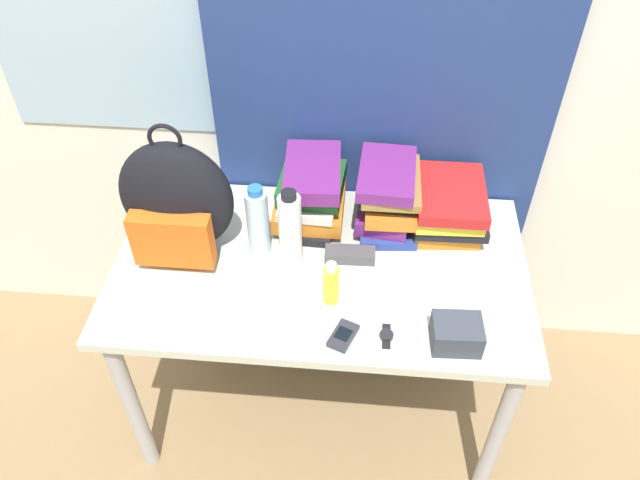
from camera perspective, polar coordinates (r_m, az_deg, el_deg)
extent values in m
cube|color=silver|center=(1.91, 1.23, 18.60)|extent=(6.00, 0.05, 2.50)
cube|color=#9EBCD1|center=(1.96, -14.27, 19.58)|extent=(1.10, 0.01, 0.80)
cube|color=navy|center=(1.86, 6.07, 17.62)|extent=(1.05, 0.04, 2.50)
cube|color=beige|center=(1.87, 0.00, -2.55)|extent=(1.23, 0.71, 0.03)
cylinder|color=#B2B2B7|center=(2.09, -16.79, -14.24)|extent=(0.05, 0.05, 0.69)
cylinder|color=#B2B2B7|center=(2.03, 15.91, -16.71)|extent=(0.05, 0.05, 0.69)
cylinder|color=#B2B2B7|center=(2.43, -12.67, -2.50)|extent=(0.05, 0.05, 0.69)
cylinder|color=#B2B2B7|center=(2.38, 14.30, -4.21)|extent=(0.05, 0.05, 0.69)
ellipsoid|color=black|center=(1.84, -12.96, 3.79)|extent=(0.33, 0.16, 0.37)
cube|color=#E05B19|center=(1.82, -13.36, 0.01)|extent=(0.23, 0.06, 0.17)
torus|color=black|center=(1.73, -14.01, 8.95)|extent=(0.09, 0.01, 0.09)
cube|color=black|center=(2.00, -0.88, 2.17)|extent=(0.17, 0.26, 0.03)
cube|color=orange|center=(1.98, -0.93, 3.24)|extent=(0.22, 0.24, 0.06)
cube|color=silver|center=(1.95, -0.96, 4.25)|extent=(0.18, 0.26, 0.03)
cube|color=#1E5623|center=(1.93, -0.76, 5.19)|extent=(0.20, 0.22, 0.05)
cube|color=#6B2370|center=(1.89, -0.69, 6.24)|extent=(0.18, 0.28, 0.05)
cube|color=navy|center=(2.00, 6.05, 1.93)|extent=(0.19, 0.28, 0.03)
cube|color=#6B2370|center=(1.97, 5.87, 2.71)|extent=(0.18, 0.23, 0.05)
cube|color=orange|center=(1.94, 6.43, 3.65)|extent=(0.16, 0.24, 0.04)
cube|color=black|center=(1.92, 6.21, 4.77)|extent=(0.17, 0.22, 0.03)
cube|color=olive|center=(1.90, 6.55, 5.35)|extent=(0.17, 0.26, 0.03)
cube|color=#6B2370|center=(1.88, 6.15, 6.05)|extent=(0.18, 0.26, 0.04)
cube|color=orange|center=(2.01, 11.20, 1.72)|extent=(0.21, 0.23, 0.05)
cube|color=black|center=(1.98, 11.75, 2.41)|extent=(0.22, 0.23, 0.03)
cube|color=yellow|center=(1.95, 11.53, 3.37)|extent=(0.21, 0.26, 0.04)
cube|color=red|center=(1.93, 11.92, 4.17)|extent=(0.21, 0.28, 0.04)
cylinder|color=silver|center=(1.84, -5.69, 1.60)|extent=(0.07, 0.07, 0.22)
cylinder|color=#286BB7|center=(1.77, -5.96, 4.49)|extent=(0.04, 0.04, 0.02)
cylinder|color=white|center=(1.79, -2.74, 0.85)|extent=(0.07, 0.07, 0.24)
cylinder|color=black|center=(1.71, -2.88, 4.10)|extent=(0.04, 0.04, 0.02)
cylinder|color=yellow|center=(1.72, 1.01, -4.15)|extent=(0.05, 0.05, 0.12)
cylinder|color=white|center=(1.67, 1.04, -2.50)|extent=(0.03, 0.03, 0.02)
cube|color=#2D2D33|center=(1.68, 2.13, -8.74)|extent=(0.09, 0.11, 0.02)
cube|color=black|center=(1.67, 2.14, -8.56)|extent=(0.05, 0.05, 0.00)
cube|color=#47474C|center=(1.87, 2.75, -1.35)|extent=(0.15, 0.06, 0.04)
cube|color=#383D47|center=(1.68, 12.38, -8.39)|extent=(0.13, 0.11, 0.08)
cube|color=black|center=(1.69, 6.08, -8.74)|extent=(0.02, 0.08, 0.00)
cylinder|color=#232328|center=(1.69, 6.09, -8.66)|extent=(0.04, 0.04, 0.01)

